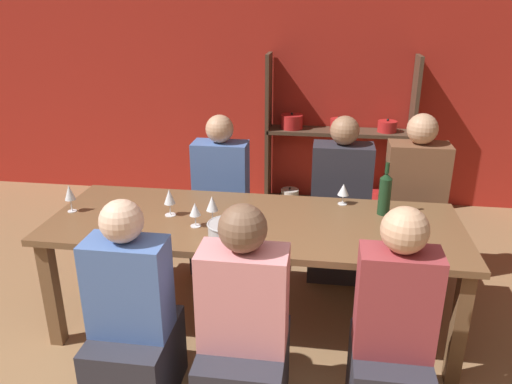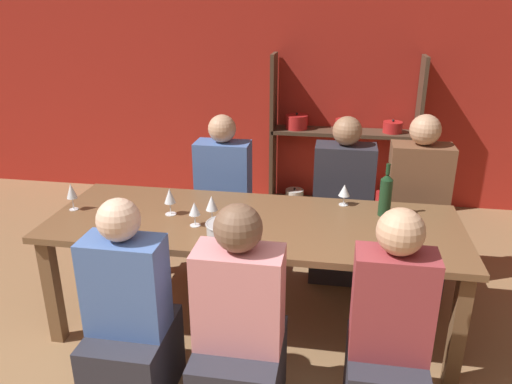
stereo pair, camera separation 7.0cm
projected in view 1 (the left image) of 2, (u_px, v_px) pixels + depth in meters
name	position (u px, v px, depth m)	size (l,w,h in m)	color
wall_back_red	(294.00, 70.00, 5.00)	(8.80, 0.06, 2.70)	red
shelf_unit	(336.00, 155.00, 5.04)	(1.44, 0.30, 1.53)	#4C3828
dining_table	(254.00, 232.00, 3.09)	(2.52, 0.91, 0.75)	brown
mixing_bowl	(228.00, 231.00, 2.80)	(0.24, 0.24, 0.10)	#B7BABC
wine_bottle_green	(385.00, 193.00, 3.11)	(0.08, 0.08, 0.34)	#19381E
wine_glass_empty_a	(343.00, 190.00, 3.27)	(0.07, 0.07, 0.14)	white
wine_glass_empty_b	(195.00, 210.00, 2.95)	(0.07, 0.07, 0.15)	white
wine_glass_empty_c	(169.00, 197.00, 3.10)	(0.07, 0.07, 0.17)	white
wine_glass_red_a	(212.00, 204.00, 2.98)	(0.07, 0.07, 0.18)	white
wine_glass_red_b	(391.00, 234.00, 2.60)	(0.07, 0.07, 0.17)	white
wine_glass_white_a	(70.00, 193.00, 3.15)	(0.07, 0.07, 0.18)	white
person_near_a	(391.00, 349.00, 2.40)	(0.37, 0.46, 1.18)	#2D2D38
person_far_a	(339.00, 216.00, 3.86)	(0.44, 0.56, 1.23)	#2D2D38
person_near_b	(133.00, 331.00, 2.57)	(0.40, 0.50, 1.15)	#2D2D38
person_far_b	(222.00, 211.00, 3.96)	(0.42, 0.52, 1.22)	#2D2D38
person_near_c	(245.00, 344.00, 2.46)	(0.42, 0.53, 1.17)	#2D2D38
person_far_c	(411.00, 222.00, 3.72)	(0.43, 0.53, 1.28)	#2D2D38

